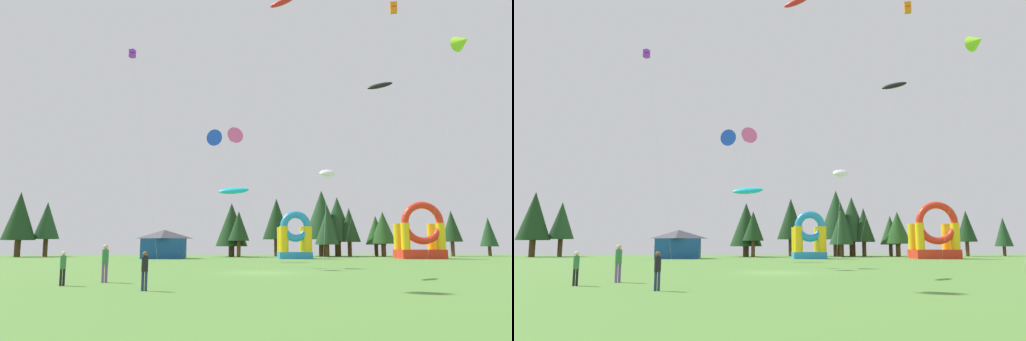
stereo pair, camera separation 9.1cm
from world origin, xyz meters
The scene contains 29 objects.
ground_plane centered at (0.00, 0.00, 0.00)m, with size 120.00×120.00×0.00m, color #548438.
kite_pink_delta centered at (-2.10, 9.45, 11.19)m, with size 3.94×2.17×12.05m.
kite_white_parafoil centered at (3.69, -4.30, 6.04)m, with size 1.64×2.10×6.51m.
kite_orange_box centered at (13.73, 11.89, 24.96)m, with size 1.88×6.95×25.59m.
kite_cyan_parafoil centered at (-2.09, 21.41, 7.82)m, with size 4.46×1.84×8.42m.
kite_red_parafoil centered at (2.15, 6.95, 22.79)m, with size 9.85×6.15×23.34m.
kite_black_parafoil centered at (14.50, 19.88, 19.74)m, with size 5.99×3.10×20.35m.
kite_blue_delta centered at (-3.37, 6.79, 10.50)m, with size 4.70×2.15×11.19m.
kite_lime_delta centered at (25.26, 21.60, 26.00)m, with size 7.89×3.51×27.00m.
kite_purple_box centered at (-12.03, 13.09, 20.22)m, with size 2.52×6.01×20.78m.
person_midfield centered at (-9.53, -9.98, 0.92)m, with size 0.37×0.37×1.54m.
person_far_side centered at (-5.37, -12.57, 0.93)m, with size 0.34×0.34×1.57m.
person_left_edge centered at (-8.16, -8.08, 1.10)m, with size 0.45×0.45×1.85m.
inflatable_orange_dome centered at (6.03, 32.57, 2.35)m, with size 4.31×4.74×6.26m.
inflatable_red_slide centered at (22.72, 31.45, 2.72)m, with size 5.87×4.16×7.49m.
festival_tent centered at (-11.42, 33.29, 1.90)m, with size 5.55×4.16×3.80m.
tree_row_0 centered at (-35.00, 43.10, 6.16)m, with size 4.94×4.94×9.90m.
tree_row_1 centered at (-31.70, 45.36, 5.56)m, with size 3.94×3.94×8.53m.
tree_row_2 centered at (-2.52, 42.76, 4.89)m, with size 4.95×4.95×8.26m.
tree_row_3 centered at (-1.42, 40.20, 4.55)m, with size 3.19×3.19×6.81m.
tree_row_4 centered at (4.68, 45.77, 5.93)m, with size 4.49×4.49×9.28m.
tree_row_5 centered at (11.86, 44.74, 6.55)m, with size 5.80×5.80×10.50m.
tree_row_6 centered at (11.98, 41.13, 4.45)m, with size 3.69×3.69×7.12m.
tree_row_7 centered at (14.54, 45.49, 5.87)m, with size 5.32×5.32×9.52m.
tree_row_8 centered at (16.08, 43.94, 4.89)m, with size 3.53×3.53×7.62m.
tree_row_9 centered at (20.50, 44.62, 4.11)m, with size 3.28×3.28×6.45m.
tree_row_10 centered at (21.05, 42.52, 4.43)m, with size 4.00×4.00×6.96m.
tree_row_11 centered at (32.61, 44.00, 4.74)m, with size 3.23×3.23×7.28m.
tree_row_12 centered at (39.36, 45.49, 3.88)m, with size 2.85×2.85×6.27m.
Camera 2 is at (-1.56, -32.60, 1.84)m, focal length 34.00 mm.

